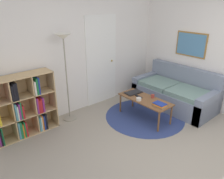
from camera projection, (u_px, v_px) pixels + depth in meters
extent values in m
plane|color=gray|center=(184.00, 168.00, 3.20)|extent=(14.00, 14.00, 0.00)
cube|color=silver|center=(80.00, 51.00, 4.55)|extent=(7.19, 0.05, 2.60)
cube|color=white|center=(101.00, 61.00, 4.95)|extent=(0.83, 0.02, 2.00)
sphere|color=tan|center=(112.00, 61.00, 5.13)|extent=(0.04, 0.04, 0.04)
cube|color=silver|center=(193.00, 47.00, 4.90)|extent=(0.05, 5.61, 2.60)
cube|color=olive|center=(191.00, 45.00, 4.87)|extent=(0.02, 0.73, 0.54)
cube|color=teal|center=(191.00, 45.00, 4.86)|extent=(0.01, 0.67, 0.48)
cylinder|color=navy|center=(145.00, 116.00, 4.63)|extent=(1.65, 1.65, 0.01)
cube|color=tan|center=(52.00, 97.00, 4.18)|extent=(0.02, 0.34, 1.12)
cube|color=tan|center=(17.00, 77.00, 3.62)|extent=(1.16, 0.34, 0.02)
cube|color=tan|center=(27.00, 133.00, 4.04)|extent=(1.16, 0.34, 0.02)
cube|color=tan|center=(19.00, 103.00, 3.95)|extent=(1.16, 0.02, 1.12)
cube|color=tan|center=(11.00, 109.00, 3.72)|extent=(0.02, 0.32, 1.08)
cube|color=tan|center=(33.00, 103.00, 3.95)|extent=(0.02, 0.32, 1.08)
cube|color=tan|center=(24.00, 115.00, 3.90)|extent=(1.13, 0.32, 0.02)
cube|color=tan|center=(20.00, 97.00, 3.76)|extent=(1.13, 0.32, 0.02)
cube|color=black|center=(0.00, 136.00, 3.69)|extent=(0.02, 0.26, 0.27)
cube|color=#196B38|center=(1.00, 135.00, 3.68)|extent=(0.02, 0.20, 0.32)
cube|color=teal|center=(18.00, 129.00, 3.84)|extent=(0.03, 0.19, 0.32)
cube|color=#196B38|center=(20.00, 128.00, 3.88)|extent=(0.03, 0.24, 0.31)
cube|color=orange|center=(21.00, 129.00, 3.91)|extent=(0.02, 0.26, 0.26)
cube|color=#196B38|center=(24.00, 128.00, 3.90)|extent=(0.02, 0.19, 0.30)
cube|color=#B21E23|center=(25.00, 127.00, 3.94)|extent=(0.03, 0.25, 0.28)
cube|color=teal|center=(38.00, 123.00, 4.09)|extent=(0.03, 0.24, 0.28)
cube|color=silver|center=(40.00, 122.00, 4.10)|extent=(0.02, 0.21, 0.29)
cube|color=orange|center=(41.00, 122.00, 4.11)|extent=(0.02, 0.20, 0.29)
cube|color=navy|center=(42.00, 121.00, 4.14)|extent=(0.03, 0.23, 0.29)
cube|color=black|center=(45.00, 120.00, 4.14)|extent=(0.03, 0.20, 0.31)
cube|color=teal|center=(14.00, 111.00, 3.70)|extent=(0.03, 0.20, 0.30)
cube|color=silver|center=(16.00, 111.00, 3.75)|extent=(0.02, 0.26, 0.26)
cube|color=#7F287A|center=(18.00, 111.00, 3.74)|extent=(0.02, 0.19, 0.29)
cube|color=#196B38|center=(20.00, 109.00, 3.75)|extent=(0.02, 0.20, 0.31)
cube|color=#B21E23|center=(21.00, 110.00, 3.80)|extent=(0.03, 0.23, 0.24)
cube|color=#7F287A|center=(36.00, 105.00, 3.94)|extent=(0.02, 0.22, 0.30)
cube|color=#B21E23|center=(37.00, 105.00, 3.96)|extent=(0.02, 0.23, 0.29)
cube|color=#B21E23|center=(38.00, 105.00, 3.99)|extent=(0.02, 0.27, 0.24)
cube|color=#B21E23|center=(40.00, 104.00, 3.97)|extent=(0.03, 0.19, 0.27)
cube|color=#7F287A|center=(41.00, 103.00, 4.02)|extent=(0.03, 0.25, 0.27)
cube|color=black|center=(10.00, 92.00, 3.60)|extent=(0.03, 0.27, 0.27)
cube|color=black|center=(13.00, 91.00, 3.58)|extent=(0.03, 0.19, 0.30)
cube|color=black|center=(14.00, 90.00, 3.63)|extent=(0.03, 0.27, 0.30)
cube|color=silver|center=(33.00, 87.00, 3.82)|extent=(0.03, 0.25, 0.25)
cube|color=#196B38|center=(35.00, 85.00, 3.83)|extent=(0.03, 0.24, 0.30)
cube|color=navy|center=(36.00, 84.00, 3.86)|extent=(0.02, 0.27, 0.31)
cylinder|color=gray|center=(70.00, 118.00, 4.55)|extent=(0.27, 0.27, 0.01)
cylinder|color=gray|center=(67.00, 79.00, 4.22)|extent=(0.02, 0.02, 1.63)
cone|color=white|center=(63.00, 36.00, 3.91)|extent=(0.30, 0.30, 0.10)
cube|color=gray|center=(173.00, 97.00, 5.03)|extent=(0.91, 1.81, 0.42)
cube|color=gray|center=(184.00, 84.00, 5.17)|extent=(0.16, 1.81, 0.87)
cube|color=gray|center=(208.00, 107.00, 4.42)|extent=(0.91, 0.16, 0.56)
cube|color=gray|center=(146.00, 85.00, 5.58)|extent=(0.91, 0.16, 0.56)
cube|color=gray|center=(187.00, 93.00, 4.62)|extent=(0.71, 0.72, 0.10)
cube|color=gray|center=(159.00, 83.00, 5.14)|extent=(0.71, 0.72, 0.10)
cube|color=brown|center=(145.00, 99.00, 4.42)|extent=(0.47, 1.12, 0.02)
cylinder|color=brown|center=(159.00, 122.00, 4.02)|extent=(0.04, 0.04, 0.41)
cylinder|color=brown|center=(120.00, 103.00, 4.75)|extent=(0.04, 0.04, 0.41)
cylinder|color=brown|center=(171.00, 115.00, 4.26)|extent=(0.04, 0.04, 0.41)
cylinder|color=brown|center=(133.00, 98.00, 4.98)|extent=(0.04, 0.04, 0.41)
cube|color=black|center=(133.00, 92.00, 4.68)|extent=(0.38, 0.25, 0.02)
cylinder|color=silver|center=(139.00, 99.00, 4.34)|extent=(0.10, 0.10, 0.05)
cube|color=olive|center=(160.00, 106.00, 4.08)|extent=(0.16, 0.23, 0.02)
cube|color=orange|center=(160.00, 105.00, 4.09)|extent=(0.16, 0.23, 0.02)
cube|color=navy|center=(160.00, 104.00, 4.08)|extent=(0.16, 0.23, 0.02)
cylinder|color=#A33D33|center=(153.00, 96.00, 4.44)|extent=(0.07, 0.07, 0.07)
cube|color=black|center=(139.00, 97.00, 4.49)|extent=(0.06, 0.18, 0.02)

